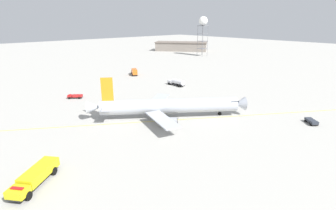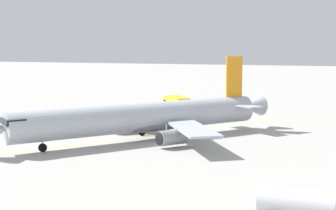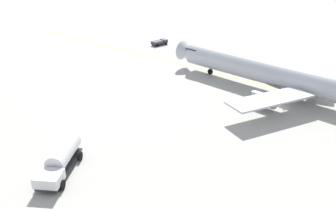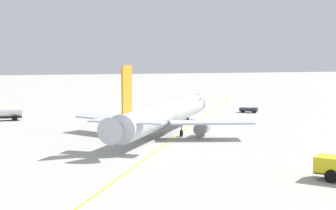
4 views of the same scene
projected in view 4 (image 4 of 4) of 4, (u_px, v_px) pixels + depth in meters
name	position (u px, v px, depth m)	size (l,w,h in m)	color
ground_plane	(132.00, 134.00, 84.22)	(600.00, 600.00, 0.00)	#ADAAA3
airliner_main	(164.00, 116.00, 83.97)	(29.61, 38.44, 11.89)	#B2B7C1
baggage_truck_truck	(249.00, 110.00, 117.51)	(4.30, 4.05, 1.22)	#232326
fuel_tanker_truck	(2.00, 113.00, 102.25)	(8.31, 3.07, 2.87)	#232326
taxiway_centreline	(173.00, 139.00, 79.80)	(82.33, 132.40, 0.01)	yellow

